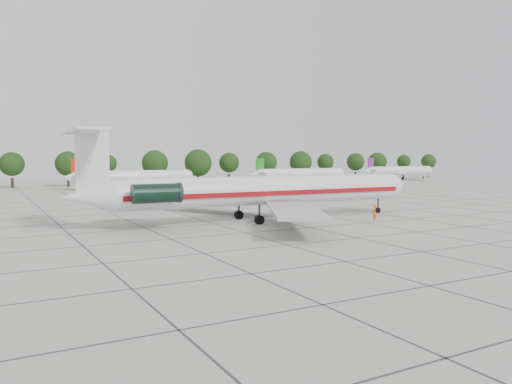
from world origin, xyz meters
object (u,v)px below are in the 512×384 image
main_airliner (254,190)px  bg_airliner_d (301,174)px  bg_airliner_c (134,177)px  bg_airliner_e (400,171)px  ground_crew (374,213)px

main_airliner → bg_airliner_d: (50.97, 65.48, -0.84)m
bg_airliner_d → bg_airliner_c: bearing=177.1°
bg_airliner_e → bg_airliner_d: bearing=-169.7°
bg_airliner_d → ground_crew: bearing=-117.7°
ground_crew → bg_airliner_d: 81.89m
bg_airliner_e → bg_airliner_c: bearing=-176.3°
main_airliner → ground_crew: 14.95m
bg_airliner_c → bg_airliner_d: 47.33m
main_airliner → bg_airliner_e: size_ratio=1.61×
ground_crew → bg_airliner_c: bearing=-114.3°
ground_crew → bg_airliner_d: size_ratio=0.07×
main_airliner → bg_airliner_c: main_airliner is taller
main_airliner → bg_airliner_e: main_airliner is taller
bg_airliner_e → main_airliner: bearing=-142.9°
bg_airliner_d → bg_airliner_e: same height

